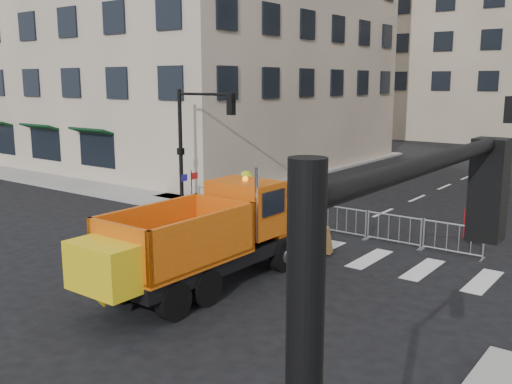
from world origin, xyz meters
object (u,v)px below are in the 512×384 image
Objects in this scene: plow_truck at (203,236)px; cop_a at (302,232)px; cop_b at (280,234)px; cop_c at (302,213)px; worker at (246,191)px; newspaper_box at (472,224)px.

plow_truck reaches higher than cop_a.
cop_b is at bearing -21.27° from cop_a.
worker is (-3.93, 1.66, 0.10)m from cop_c.
cop_a is 1.09× the size of cop_c.
plow_truck is 4.62× the size of cop_c.
plow_truck is 9.04m from worker.
plow_truck is 7.93× the size of newspaper_box.
cop_b is at bearing -108.88° from newspaper_box.
plow_truck is at bearing -98.73° from newspaper_box.
plow_truck is 4.98× the size of cop_b.
newspaper_box is (4.65, 9.23, -0.80)m from plow_truck.
cop_c is at bearing -44.32° from worker.
plow_truck is 6.20m from cop_c.
newspaper_box is (4.40, 5.86, -0.18)m from cop_b.
newspaper_box is at bearing 137.06° from cop_c.
worker reaches higher than cop_b.
worker is (-5.58, 4.31, 0.02)m from cop_a.
plow_truck is at bearing 22.50° from cop_c.
newspaper_box is at bearing -132.08° from cop_b.
cop_c reaches higher than cop_b.
cop_b is 1.59× the size of newspaper_box.
cop_a is at bearing -176.77° from cop_b.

